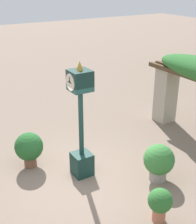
# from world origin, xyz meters

# --- Properties ---
(ground_plane) EXTENTS (60.00, 60.00, 0.00)m
(ground_plane) POSITION_xyz_m (0.00, 0.00, 0.00)
(ground_plane) COLOR #7F6B5B
(pedestal_clock) EXTENTS (0.50, 0.55, 3.10)m
(pedestal_clock) POSITION_xyz_m (-0.21, 0.12, 1.44)
(pedestal_clock) COLOR #14332D
(pedestal_clock) RESTS_ON ground
(potted_plant_near_left) EXTENTS (0.78, 0.78, 1.01)m
(potted_plant_near_left) POSITION_xyz_m (-1.31, -0.92, 0.58)
(potted_plant_near_left) COLOR brown
(potted_plant_near_left) RESTS_ON ground
(potted_plant_near_right) EXTENTS (0.53, 0.53, 0.80)m
(potted_plant_near_right) POSITION_xyz_m (2.20, 0.70, 0.47)
(potted_plant_near_right) COLOR #B26B4C
(potted_plant_near_right) RESTS_ON ground
(potted_plant_far_left) EXTENTS (0.80, 0.80, 1.00)m
(potted_plant_far_left) POSITION_xyz_m (1.04, 1.69, 0.55)
(potted_plant_far_left) COLOR gray
(potted_plant_far_left) RESTS_ON ground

